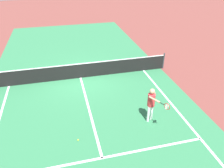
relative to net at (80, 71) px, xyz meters
The scene contains 8 objects.
ground_plane 0.49m from the net, ahead, with size 60.00×60.00×0.00m, color brown.
court_surface_inbounds 0.49m from the net, ahead, with size 10.62×24.40×0.00m, color #2D7247.
line_sideline_right 7.24m from the net, 55.34° to the right, with size 0.10×11.89×0.01m, color white.
line_service_near 6.42m from the net, 90.00° to the right, with size 8.22×0.10×0.01m, color white.
line_center_service 3.24m from the net, 90.00° to the right, with size 0.10×6.40×0.01m, color white.
net is the anchor object (origin of this frame).
player_near 5.47m from the net, 62.18° to the right, with size 0.56×1.18×1.66m.
tennis_ball_mid_court 5.36m from the net, 98.17° to the right, with size 0.07×0.07×0.07m, color #CCE033.
Camera 1 is at (-1.04, -12.02, 6.49)m, focal length 35.53 mm.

